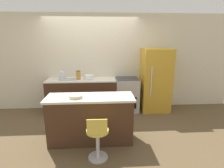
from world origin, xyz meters
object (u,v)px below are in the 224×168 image
object	(u,v)px
refrigerator	(155,80)
mixing_bowl	(89,77)
stool_chair	(98,139)
oven_range	(127,94)
kettle	(62,76)

from	to	relation	value
refrigerator	mixing_bowl	size ratio (longest dim) A/B	7.05
stool_chair	mixing_bowl	bearing A→B (deg)	97.07
oven_range	refrigerator	xyz separation A→B (m)	(0.77, -0.02, 0.39)
kettle	stool_chair	bearing A→B (deg)	-65.04
refrigerator	mixing_bowl	xyz separation A→B (m)	(-1.79, 0.02, 0.11)
refrigerator	stool_chair	world-z (taller)	refrigerator
oven_range	kettle	distance (m)	1.80
refrigerator	kettle	world-z (taller)	refrigerator
refrigerator	stool_chair	distance (m)	2.57
oven_range	kettle	bearing A→B (deg)	179.94
oven_range	mixing_bowl	distance (m)	1.14
oven_range	mixing_bowl	bearing A→B (deg)	179.90
refrigerator	stool_chair	size ratio (longest dim) A/B	2.19
refrigerator	kettle	size ratio (longest dim) A/B	7.69
stool_chair	kettle	xyz separation A→B (m)	(-0.95, 2.03, 0.62)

